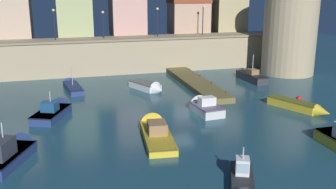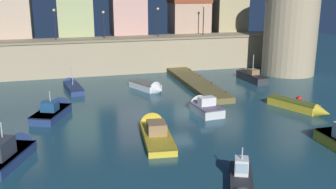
{
  "view_description": "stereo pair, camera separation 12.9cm",
  "coord_description": "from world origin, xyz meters",
  "px_view_note": "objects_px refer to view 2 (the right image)",
  "views": [
    {
      "loc": [
        -9.41,
        -30.39,
        10.51
      ],
      "look_at": [
        0.0,
        3.34,
        0.82
      ],
      "focal_mm": 41.99,
      "sensor_mm": 36.0,
      "label": 1
    },
    {
      "loc": [
        -9.29,
        -30.43,
        10.51
      ],
      "look_at": [
        0.0,
        3.34,
        0.82
      ],
      "focal_mm": 41.99,
      "sensor_mm": 36.0,
      "label": 2
    }
  ],
  "objects_px": {
    "moored_boat_0": "(300,106)",
    "mooring_buoy_1": "(209,99)",
    "moored_boat_2": "(155,130)",
    "moored_boat_10": "(204,106)",
    "moored_boat_3": "(12,151)",
    "moored_boat_8": "(242,184)",
    "fortress_tower": "(291,30)",
    "quay_lamp_1": "(104,20)",
    "quay_lamp_3": "(203,15)",
    "quay_lamp_2": "(158,17)",
    "mooring_buoy_0": "(200,99)",
    "moored_boat_1": "(72,86)",
    "moored_boat_5": "(248,75)",
    "mooring_buoy_2": "(299,99)",
    "moored_boat_6": "(150,87)",
    "quay_lamp_0": "(55,19)",
    "moored_boat_7": "(56,110)"
  },
  "relations": [
    {
      "from": "moored_boat_7",
      "to": "quay_lamp_1",
      "type": "bearing_deg",
      "value": 2.62
    },
    {
      "from": "moored_boat_6",
      "to": "moored_boat_7",
      "type": "bearing_deg",
      "value": -83.82
    },
    {
      "from": "quay_lamp_1",
      "to": "moored_boat_2",
      "type": "xyz_separation_m",
      "value": [
        0.96,
        -22.28,
        -6.18
      ]
    },
    {
      "from": "moored_boat_1",
      "to": "quay_lamp_3",
      "type": "bearing_deg",
      "value": -75.98
    },
    {
      "from": "quay_lamp_3",
      "to": "moored_boat_3",
      "type": "distance_m",
      "value": 32.87
    },
    {
      "from": "moored_boat_6",
      "to": "moored_boat_8",
      "type": "distance_m",
      "value": 21.61
    },
    {
      "from": "fortress_tower",
      "to": "mooring_buoy_0",
      "type": "height_order",
      "value": "fortress_tower"
    },
    {
      "from": "quay_lamp_3",
      "to": "moored_boat_2",
      "type": "distance_m",
      "value": 26.08
    },
    {
      "from": "moored_boat_6",
      "to": "moored_boat_0",
      "type": "bearing_deg",
      "value": 22.3
    },
    {
      "from": "moored_boat_6",
      "to": "moored_boat_10",
      "type": "height_order",
      "value": "moored_boat_10"
    },
    {
      "from": "moored_boat_6",
      "to": "quay_lamp_1",
      "type": "bearing_deg",
      "value": 173.8
    },
    {
      "from": "moored_boat_2",
      "to": "moored_boat_3",
      "type": "height_order",
      "value": "moored_boat_3"
    },
    {
      "from": "mooring_buoy_1",
      "to": "mooring_buoy_2",
      "type": "distance_m",
      "value": 8.71
    },
    {
      "from": "fortress_tower",
      "to": "quay_lamp_3",
      "type": "height_order",
      "value": "fortress_tower"
    },
    {
      "from": "moored_boat_6",
      "to": "moored_boat_8",
      "type": "xyz_separation_m",
      "value": [
        0.11,
        -21.61,
        -0.01
      ]
    },
    {
      "from": "quay_lamp_0",
      "to": "moored_boat_10",
      "type": "bearing_deg",
      "value": -56.51
    },
    {
      "from": "quay_lamp_3",
      "to": "moored_boat_2",
      "type": "relative_size",
      "value": 0.52
    },
    {
      "from": "moored_boat_1",
      "to": "moored_boat_8",
      "type": "bearing_deg",
      "value": -170.13
    },
    {
      "from": "moored_boat_0",
      "to": "mooring_buoy_1",
      "type": "xyz_separation_m",
      "value": [
        -6.26,
        5.64,
        -0.4
      ]
    },
    {
      "from": "quay_lamp_3",
      "to": "moored_boat_3",
      "type": "xyz_separation_m",
      "value": [
        -21.54,
        -24.01,
        -6.32
      ]
    },
    {
      "from": "moored_boat_3",
      "to": "moored_boat_8",
      "type": "bearing_deg",
      "value": -98.55
    },
    {
      "from": "quay_lamp_3",
      "to": "moored_boat_3",
      "type": "bearing_deg",
      "value": -131.9
    },
    {
      "from": "fortress_tower",
      "to": "quay_lamp_0",
      "type": "height_order",
      "value": "fortress_tower"
    },
    {
      "from": "quay_lamp_0",
      "to": "moored_boat_7",
      "type": "bearing_deg",
      "value": -91.13
    },
    {
      "from": "moored_boat_8",
      "to": "mooring_buoy_0",
      "type": "xyz_separation_m",
      "value": [
        3.91,
        17.15,
        -0.37
      ]
    },
    {
      "from": "moored_boat_5",
      "to": "moored_boat_7",
      "type": "height_order",
      "value": "moored_boat_5"
    },
    {
      "from": "moored_boat_2",
      "to": "moored_boat_10",
      "type": "relative_size",
      "value": 1.73
    },
    {
      "from": "quay_lamp_2",
      "to": "moored_boat_3",
      "type": "bearing_deg",
      "value": -122.8
    },
    {
      "from": "moored_boat_7",
      "to": "moored_boat_10",
      "type": "relative_size",
      "value": 1.35
    },
    {
      "from": "quay_lamp_1",
      "to": "mooring_buoy_2",
      "type": "distance_m",
      "value": 24.51
    },
    {
      "from": "quay_lamp_0",
      "to": "moored_boat_0",
      "type": "relative_size",
      "value": 0.62
    },
    {
      "from": "moored_boat_7",
      "to": "mooring_buoy_1",
      "type": "distance_m",
      "value": 14.36
    },
    {
      "from": "mooring_buoy_2",
      "to": "moored_boat_2",
      "type": "bearing_deg",
      "value": -160.56
    },
    {
      "from": "quay_lamp_1",
      "to": "moored_boat_8",
      "type": "bearing_deg",
      "value": -83.66
    },
    {
      "from": "moored_boat_1",
      "to": "moored_boat_3",
      "type": "distance_m",
      "value": 17.54
    },
    {
      "from": "quay_lamp_2",
      "to": "moored_boat_2",
      "type": "distance_m",
      "value": 23.89
    },
    {
      "from": "moored_boat_6",
      "to": "mooring_buoy_2",
      "type": "distance_m",
      "value": 14.97
    },
    {
      "from": "moored_boat_3",
      "to": "mooring_buoy_0",
      "type": "xyz_separation_m",
      "value": [
        16.09,
        9.69,
        -0.54
      ]
    },
    {
      "from": "quay_lamp_3",
      "to": "mooring_buoy_1",
      "type": "bearing_deg",
      "value": -107.59
    },
    {
      "from": "fortress_tower",
      "to": "quay_lamp_3",
      "type": "relative_size",
      "value": 2.74
    },
    {
      "from": "fortress_tower",
      "to": "quay_lamp_1",
      "type": "distance_m",
      "value": 22.72
    },
    {
      "from": "moored_boat_8",
      "to": "quay_lamp_2",
      "type": "bearing_deg",
      "value": -162.49
    },
    {
      "from": "quay_lamp_2",
      "to": "moored_boat_3",
      "type": "xyz_separation_m",
      "value": [
        -15.48,
        -24.01,
        -6.18
      ]
    },
    {
      "from": "quay_lamp_1",
      "to": "moored_boat_1",
      "type": "bearing_deg",
      "value": -122.25
    },
    {
      "from": "quay_lamp_2",
      "to": "moored_boat_5",
      "type": "distance_m",
      "value": 13.49
    },
    {
      "from": "fortress_tower",
      "to": "moored_boat_1",
      "type": "distance_m",
      "value": 26.69
    },
    {
      "from": "moored_boat_10",
      "to": "mooring_buoy_0",
      "type": "distance_m",
      "value": 4.02
    },
    {
      "from": "mooring_buoy_0",
      "to": "moored_boat_7",
      "type": "bearing_deg",
      "value": -174.58
    },
    {
      "from": "moored_boat_1",
      "to": "moored_boat_6",
      "type": "height_order",
      "value": "moored_boat_1"
    },
    {
      "from": "fortress_tower",
      "to": "moored_boat_10",
      "type": "relative_size",
      "value": 2.48
    }
  ]
}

